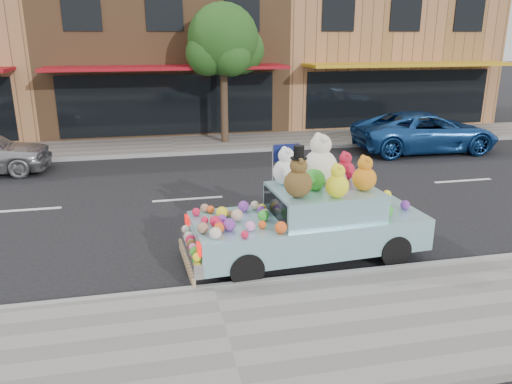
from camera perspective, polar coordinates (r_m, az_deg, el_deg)
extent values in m
plane|color=black|center=(13.03, -7.81, -0.83)|extent=(120.00, 120.00, 0.00)
cube|color=gray|center=(7.15, -3.19, -16.61)|extent=(60.00, 3.00, 0.12)
cube|color=gray|center=(19.29, -9.47, 5.29)|extent=(60.00, 3.00, 0.12)
cube|color=gray|center=(8.42, -4.87, -10.94)|extent=(60.00, 0.12, 0.13)
cube|color=gray|center=(17.83, -9.19, 4.32)|extent=(60.00, 0.12, 0.13)
cube|color=brown|center=(24.37, -10.66, 15.90)|extent=(10.00, 8.00, 7.00)
cube|color=black|center=(20.52, -9.90, 9.80)|extent=(8.50, 0.06, 2.40)
cube|color=maroon|center=(19.51, -10.00, 13.84)|extent=(9.00, 1.80, 0.12)
cube|color=black|center=(20.46, -19.37, 19.21)|extent=(1.40, 0.06, 1.60)
cube|color=black|center=(20.37, -10.46, 19.88)|extent=(1.40, 0.06, 1.60)
cube|color=black|center=(20.72, -1.61, 20.09)|extent=(1.40, 0.06, 1.60)
cube|color=#AC7148|center=(26.68, 12.22, 15.93)|extent=(10.00, 8.00, 7.00)
cube|color=black|center=(23.22, 15.99, 10.26)|extent=(8.50, 0.06, 2.40)
cube|color=gold|center=(22.32, 17.39, 13.76)|extent=(9.00, 1.80, 0.12)
cube|color=black|center=(21.83, 9.42, 19.75)|extent=(1.40, 0.06, 1.60)
cube|color=black|center=(23.08, 16.77, 19.14)|extent=(1.40, 0.06, 1.60)
cube|color=black|center=(24.64, 23.23, 18.36)|extent=(1.40, 0.06, 1.60)
cylinder|color=#38281C|center=(19.23, -3.65, 10.12)|extent=(0.28, 0.28, 3.20)
sphere|color=#1D4112|center=(19.07, -3.79, 17.04)|extent=(2.60, 2.60, 2.60)
sphere|color=#1D4112|center=(19.49, -1.79, 15.90)|extent=(1.80, 1.80, 1.80)
sphere|color=#1D4112|center=(18.80, -5.54, 15.47)|extent=(1.60, 1.60, 1.60)
sphere|color=#1D4112|center=(18.53, -2.83, 15.19)|extent=(1.40, 1.40, 1.40)
sphere|color=#1D4112|center=(19.63, -4.95, 16.15)|extent=(1.60, 1.60, 1.60)
imported|color=#1A4A93|center=(19.16, 18.78, 6.52)|extent=(5.22, 2.52, 1.43)
cylinder|color=black|center=(9.52, 15.53, -6.46)|extent=(0.61, 0.24, 0.60)
cylinder|color=black|center=(10.78, 11.31, -3.30)|extent=(0.61, 0.24, 0.60)
cylinder|color=black|center=(8.49, -1.10, -8.80)|extent=(0.61, 0.24, 0.60)
cylinder|color=black|center=(9.88, -3.41, -4.93)|extent=(0.61, 0.24, 0.60)
cube|color=#8EC8D3|center=(9.47, 5.92, -4.37)|extent=(4.39, 1.95, 0.60)
cube|color=#8EC8D3|center=(9.39, 7.73, -1.05)|extent=(1.99, 1.61, 0.50)
cube|color=silver|center=(9.00, -7.47, -6.67)|extent=(0.26, 1.79, 0.26)
cube|color=red|center=(8.27, -6.50, -6.49)|extent=(0.08, 0.28, 0.16)
cube|color=red|center=(9.51, -7.86, -3.25)|extent=(0.08, 0.28, 0.16)
cube|color=black|center=(9.07, 2.20, -1.58)|extent=(0.12, 1.30, 0.40)
sphere|color=#543B18|center=(8.70, 4.83, 0.98)|extent=(0.50, 0.50, 0.50)
sphere|color=#543B18|center=(8.62, 4.88, 3.02)|extent=(0.31, 0.31, 0.31)
sphere|color=#543B18|center=(8.49, 5.11, 3.50)|extent=(0.12, 0.12, 0.12)
sphere|color=#543B18|center=(8.69, 4.69, 3.84)|extent=(0.12, 0.12, 0.12)
cylinder|color=black|center=(8.58, 4.91, 3.87)|extent=(0.29, 0.29, 0.02)
cylinder|color=black|center=(8.56, 4.93, 4.59)|extent=(0.19, 0.19, 0.22)
sphere|color=beige|center=(9.56, 7.32, 2.90)|extent=(0.66, 0.66, 0.66)
sphere|color=beige|center=(9.46, 7.42, 5.37)|extent=(0.41, 0.41, 0.41)
sphere|color=beige|center=(9.30, 7.74, 5.99)|extent=(0.15, 0.15, 0.15)
sphere|color=beige|center=(9.57, 7.17, 6.33)|extent=(0.15, 0.15, 0.15)
sphere|color=#C86E12|center=(9.27, 12.27, 1.50)|extent=(0.44, 0.44, 0.44)
sphere|color=#C86E12|center=(9.20, 12.38, 3.20)|extent=(0.27, 0.27, 0.27)
sphere|color=#C86E12|center=(9.10, 12.67, 3.59)|extent=(0.10, 0.10, 0.10)
sphere|color=#C86E12|center=(9.26, 12.18, 3.87)|extent=(0.10, 0.10, 0.10)
sphere|color=#AC122B|center=(9.86, 10.13, 2.42)|extent=(0.39, 0.39, 0.39)
sphere|color=#AC122B|center=(9.80, 10.21, 3.84)|extent=(0.24, 0.24, 0.24)
sphere|color=#AC122B|center=(9.70, 10.42, 4.17)|extent=(0.09, 0.09, 0.09)
sphere|color=#AC122B|center=(9.86, 10.05, 4.39)|extent=(0.09, 0.09, 0.09)
sphere|color=white|center=(9.44, 3.43, 2.31)|extent=(0.49, 0.49, 0.49)
sphere|color=white|center=(9.36, 3.46, 4.18)|extent=(0.30, 0.30, 0.30)
sphere|color=white|center=(9.24, 3.65, 4.62)|extent=(0.12, 0.12, 0.12)
sphere|color=white|center=(9.44, 3.30, 4.91)|extent=(0.12, 0.12, 0.12)
sphere|color=yellow|center=(8.78, 9.26, 0.67)|extent=(0.41, 0.41, 0.41)
sphere|color=yellow|center=(8.71, 9.34, 2.34)|extent=(0.26, 0.26, 0.26)
sphere|color=yellow|center=(8.61, 9.58, 2.72)|extent=(0.10, 0.10, 0.10)
sphere|color=yellow|center=(8.77, 9.16, 3.02)|extent=(0.10, 0.10, 0.10)
sphere|color=green|center=(9.19, 6.69, 1.38)|extent=(0.40, 0.40, 0.40)
sphere|color=pink|center=(9.44, 9.38, 1.50)|extent=(0.32, 0.32, 0.32)
sphere|color=#6C2C89|center=(8.86, -3.93, -3.17)|extent=(0.19, 0.19, 0.19)
sphere|color=#E94B15|center=(8.46, 2.86, -4.07)|extent=(0.21, 0.21, 0.21)
sphere|color=yellow|center=(9.17, -3.91, -2.34)|extent=(0.22, 0.22, 0.22)
sphere|color=red|center=(8.93, -5.90, -3.23)|extent=(0.14, 0.14, 0.14)
sphere|color=yellow|center=(9.43, 0.69, -1.87)|extent=(0.17, 0.17, 0.17)
sphere|color=#6C2C89|center=(9.38, 0.61, -2.02)|extent=(0.16, 0.16, 0.16)
sphere|color=beige|center=(8.26, -4.65, -4.71)|extent=(0.20, 0.20, 0.20)
sphere|color=#6C2C89|center=(8.57, -3.05, -3.76)|extent=(0.22, 0.22, 0.22)
sphere|color=red|center=(9.33, -6.86, -2.28)|extent=(0.15, 0.15, 0.15)
sphere|color=#E94B15|center=(9.45, -5.19, -1.99)|extent=(0.14, 0.14, 0.14)
sphere|color=#8B684C|center=(8.50, -6.09, -4.10)|extent=(0.20, 0.20, 0.20)
sphere|color=#8B684C|center=(9.51, -5.89, -1.82)|extent=(0.16, 0.16, 0.16)
sphere|color=red|center=(8.62, -4.25, -3.82)|extent=(0.18, 0.18, 0.18)
sphere|color=red|center=(8.37, -4.85, -4.65)|extent=(0.13, 0.13, 0.13)
sphere|color=pink|center=(8.55, -0.66, -3.93)|extent=(0.18, 0.18, 0.18)
sphere|color=beige|center=(9.28, 1.01, -2.34)|extent=(0.13, 0.13, 0.13)
sphere|color=#E94B15|center=(8.50, -4.24, -4.12)|extent=(0.18, 0.18, 0.18)
sphere|color=red|center=(8.27, -1.30, -4.88)|extent=(0.13, 0.13, 0.13)
sphere|color=red|center=(8.79, -4.73, -3.34)|extent=(0.19, 0.19, 0.19)
sphere|color=green|center=(9.00, 0.84, -2.72)|extent=(0.21, 0.21, 0.21)
sphere|color=#E94B15|center=(8.67, 0.73, -3.75)|extent=(0.14, 0.14, 0.14)
sphere|color=#8B684C|center=(9.24, -3.12, -2.43)|extent=(0.14, 0.14, 0.14)
sphere|color=#6C2C89|center=(9.48, -1.44, -1.64)|extent=(0.21, 0.21, 0.21)
sphere|color=beige|center=(9.60, -0.13, -1.52)|extent=(0.17, 0.17, 0.17)
sphere|color=#D8A88C|center=(8.98, -2.16, -2.66)|extent=(0.22, 0.22, 0.22)
sphere|color=green|center=(8.78, -7.37, -5.87)|extent=(0.14, 0.14, 0.14)
sphere|color=beige|center=(9.06, -7.67, -5.04)|extent=(0.17, 0.17, 0.17)
sphere|color=yellow|center=(8.26, -6.76, -7.40)|extent=(0.15, 0.15, 0.15)
sphere|color=red|center=(8.54, -7.09, -6.61)|extent=(0.13, 0.13, 0.13)
sphere|color=red|center=(8.91, -7.51, -5.42)|extent=(0.17, 0.17, 0.17)
sphere|color=#8B684C|center=(8.83, -7.42, -5.76)|extent=(0.14, 0.14, 0.14)
sphere|color=brown|center=(8.78, -7.37, -5.87)|extent=(0.15, 0.15, 0.15)
sphere|color=green|center=(8.42, -6.97, -6.77)|extent=(0.18, 0.18, 0.18)
sphere|color=beige|center=(9.41, -8.01, -4.22)|extent=(0.16, 0.16, 0.16)
sphere|color=pink|center=(8.65, -7.22, -6.26)|extent=(0.14, 0.14, 0.14)
sphere|color=yellow|center=(10.58, 14.74, -0.27)|extent=(0.18, 0.18, 0.18)
sphere|color=green|center=(9.52, 14.73, -2.07)|extent=(0.24, 0.24, 0.24)
sphere|color=green|center=(10.24, 14.15, -0.75)|extent=(0.20, 0.20, 0.20)
sphere|color=#6C2C89|center=(10.02, 16.68, -1.42)|extent=(0.18, 0.18, 0.18)
sphere|color=green|center=(10.26, 13.37, -0.70)|extent=(0.18, 0.18, 0.18)
sphere|color=beige|center=(10.26, 12.31, -0.51)|extent=(0.23, 0.23, 0.23)
sphere|color=red|center=(10.43, 13.03, -0.21)|extent=(0.24, 0.24, 0.24)
cylinder|color=#997A54|center=(8.34, -7.07, -10.52)|extent=(0.06, 0.06, 0.17)
sphere|color=#997A54|center=(8.30, -7.09, -9.94)|extent=(0.07, 0.07, 0.07)
cylinder|color=#997A54|center=(8.45, -7.20, -10.14)|extent=(0.06, 0.06, 0.17)
sphere|color=#997A54|center=(8.40, -7.22, -9.57)|extent=(0.07, 0.07, 0.07)
cylinder|color=#997A54|center=(8.55, -7.33, -9.78)|extent=(0.06, 0.06, 0.17)
sphere|color=#997A54|center=(8.51, -7.35, -9.21)|extent=(0.07, 0.07, 0.07)
cylinder|color=#997A54|center=(8.66, -7.45, -9.42)|extent=(0.06, 0.06, 0.17)
sphere|color=#997A54|center=(8.62, -7.48, -8.85)|extent=(0.07, 0.07, 0.07)
cylinder|color=#997A54|center=(8.77, -7.57, -9.07)|extent=(0.06, 0.06, 0.17)
sphere|color=#997A54|center=(8.73, -7.60, -8.51)|extent=(0.07, 0.07, 0.07)
cylinder|color=#997A54|center=(8.88, -7.69, -8.73)|extent=(0.06, 0.06, 0.17)
sphere|color=#997A54|center=(8.83, -7.71, -8.17)|extent=(0.07, 0.07, 0.07)
cylinder|color=#997A54|center=(8.98, -7.80, -8.39)|extent=(0.06, 0.06, 0.17)
sphere|color=#997A54|center=(8.94, -7.83, -7.85)|extent=(0.07, 0.07, 0.07)
cylinder|color=#997A54|center=(9.09, -7.91, -8.07)|extent=(0.06, 0.06, 0.17)
sphere|color=#997A54|center=(9.05, -7.94, -7.53)|extent=(0.07, 0.07, 0.07)
cylinder|color=#997A54|center=(9.20, -8.02, -7.75)|extent=(0.06, 0.06, 0.17)
sphere|color=#997A54|center=(9.16, -8.05, -7.21)|extent=(0.07, 0.07, 0.07)
cylinder|color=#997A54|center=(9.31, -8.13, -7.44)|extent=(0.06, 0.06, 0.17)
sphere|color=#997A54|center=(9.27, -8.15, -6.91)|extent=(0.07, 0.07, 0.07)
cylinder|color=#997A54|center=(9.42, -8.23, -7.14)|extent=(0.06, 0.06, 0.17)
sphere|color=#997A54|center=(9.38, -8.26, -6.61)|extent=(0.07, 0.07, 0.07)
cylinder|color=#997A54|center=(9.53, -8.33, -6.84)|extent=(0.06, 0.06, 0.17)
sphere|color=#997A54|center=(9.49, -8.36, -6.32)|extent=(0.07, 0.07, 0.07)
cylinder|color=#997A54|center=(9.64, -8.43, -6.55)|extent=(0.06, 0.06, 0.17)
sphere|color=#997A54|center=(9.60, -8.45, -6.04)|extent=(0.07, 0.07, 0.07)
cylinder|color=#997A54|center=(9.75, -8.53, -6.27)|extent=(0.06, 0.06, 0.17)
sphere|color=#997A54|center=(9.71, -8.55, -5.76)|extent=(0.07, 0.07, 0.07)
cylinder|color=#997A54|center=(9.86, -8.62, -6.00)|extent=(0.06, 0.06, 0.17)
sphere|color=#997A54|center=(9.82, -8.64, -5.49)|extent=(0.07, 0.07, 0.07)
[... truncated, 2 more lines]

